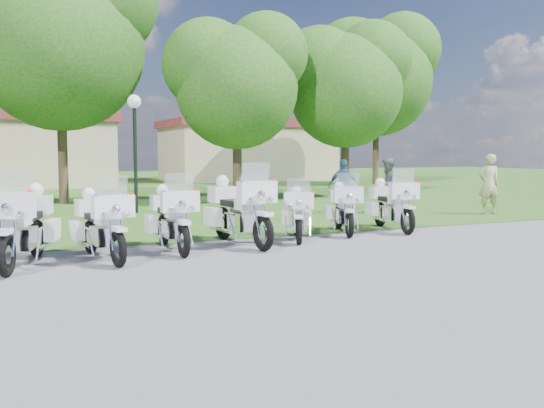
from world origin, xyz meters
name	(u,v)px	position (x,y,z in m)	size (l,w,h in m)	color
ground	(297,261)	(0.00, 0.00, 0.00)	(100.00, 100.00, 0.00)	#5C5D62
grass_lawn	(92,185)	(0.00, 27.00, 0.00)	(100.00, 48.00, 0.01)	#2F571B
motorcycle_0	(25,224)	(-4.56, 1.63, 0.72)	(1.33, 2.49, 1.73)	black
motorcycle_1	(101,224)	(-3.25, 1.66, 0.66)	(0.98, 2.35, 1.58)	black
motorcycle_2	(171,217)	(-1.79, 2.16, 0.66)	(0.79, 2.37, 1.59)	black
motorcycle_3	(239,210)	(-0.25, 2.34, 0.75)	(1.01, 2.65, 1.78)	black
motorcycle_4	(297,213)	(1.24, 2.48, 0.60)	(1.24, 1.99, 1.43)	black
motorcycle_5	(343,207)	(2.75, 2.98, 0.63)	(1.24, 2.12, 1.50)	black
motorcycle_6	(391,204)	(4.17, 2.98, 0.66)	(1.07, 2.33, 1.58)	black
lamp_post	(135,123)	(-0.92, 9.85, 2.90)	(0.44, 0.44, 3.81)	black
tree_1	(57,30)	(-2.79, 14.48, 6.51)	(7.38, 6.29, 9.84)	#38281C
tree_2	(236,76)	(3.50, 12.37, 4.88)	(5.53, 4.72, 7.38)	#38281C
tree_3	(345,80)	(8.78, 13.03, 5.06)	(5.74, 4.90, 7.66)	#38281C
tree_4	(376,70)	(15.82, 21.20, 6.83)	(7.74, 6.60, 10.32)	#38281C
building_east	(247,150)	(11.00, 30.00, 2.07)	(11.44, 7.28, 4.10)	tan
bystander_a	(489,184)	(9.20, 4.84, 0.96)	(0.70, 0.46, 1.91)	tan
bystander_b	(387,186)	(6.51, 6.50, 0.89)	(0.86, 0.67, 1.77)	slate
bystander_c	(344,186)	(5.24, 7.11, 0.87)	(1.02, 0.42, 1.74)	#2F4F73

